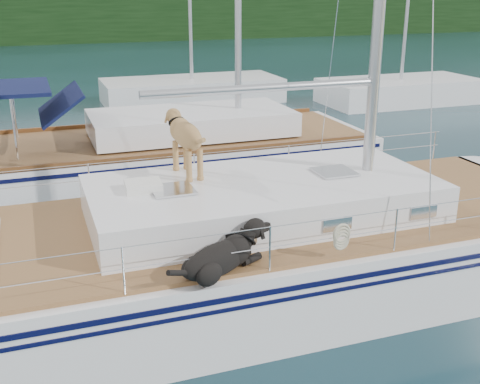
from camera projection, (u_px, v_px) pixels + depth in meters
name	position (u px, v px, depth m)	size (l,w,h in m)	color
ground	(214.00, 296.00, 9.40)	(120.00, 120.00, 0.00)	black
tree_line	(49.00, 5.00, 48.49)	(90.00, 3.00, 6.00)	black
shore_bank	(51.00, 35.00, 50.34)	(92.00, 1.00, 1.20)	#595147
main_sailboat	(219.00, 256.00, 9.20)	(12.00, 4.08, 14.01)	white
neighbor_sailboat	(149.00, 159.00, 14.46)	(11.00, 3.50, 13.30)	white
bg_boat_center	(192.00, 91.00, 24.76)	(7.20, 3.00, 11.65)	white
bg_boat_east	(400.00, 91.00, 24.61)	(6.40, 3.00, 11.65)	white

